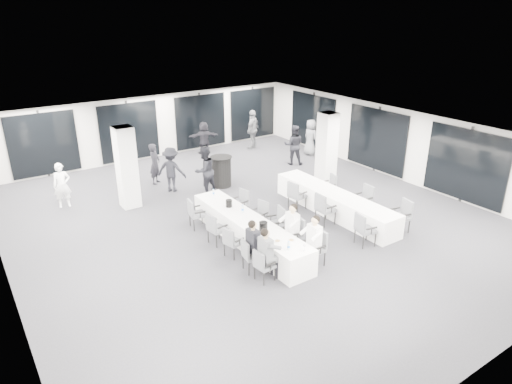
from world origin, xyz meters
The scene contains 43 objects.
room centered at (0.89, 1.11, 1.39)m, with size 14.04×16.04×2.84m.
column_left centered at (-2.80, 3.20, 1.40)m, with size 0.60×0.60×2.80m, color silver.
column_right centered at (4.20, 1.00, 1.40)m, with size 0.60×0.60×2.80m, color silver.
banquet_table_main centered at (-0.90, -1.34, 0.38)m, with size 0.90×5.00×0.75m, color white.
banquet_table_side centered at (2.55, -1.24, 0.38)m, with size 0.90×5.00×0.75m, color white.
cocktail_table centered at (0.78, 3.08, 0.59)m, with size 0.84×0.84×1.17m.
chair_main_left_near centered at (-1.73, -3.21, 0.49)m, with size 0.47×0.51×0.86m.
chair_main_left_second centered at (-1.73, -2.64, 0.51)m, with size 0.51×0.55×0.89m.
chair_main_left_mid centered at (-1.73, -1.75, 0.50)m, with size 0.53×0.56×0.87m.
chair_main_left_fourth centered at (-1.74, -0.86, 0.54)m, with size 0.54×0.58×0.95m.
chair_main_left_far centered at (-1.74, 0.39, 0.54)m, with size 0.54×0.58×0.94m.
chair_main_right_near centered at (-0.07, -3.34, 0.55)m, with size 0.51×0.56×0.97m.
chair_main_right_second centered at (-0.07, -2.44, 0.56)m, with size 0.57×0.61×0.99m.
chair_main_right_mid centered at (-0.07, -1.59, 0.56)m, with size 0.58×0.62×0.98m.
chair_main_right_fourth centered at (-0.08, -0.76, 0.51)m, with size 0.53×0.56×0.89m.
chair_main_right_far centered at (-0.08, 0.34, 0.51)m, with size 0.53×0.56×0.90m.
chair_side_left_near centered at (1.72, -3.31, 0.56)m, with size 0.58×0.62×0.99m.
chair_side_left_mid centered at (1.71, -1.64, 0.59)m, with size 0.54×0.60×1.04m.
chair_side_left_far centered at (1.72, -0.25, 0.57)m, with size 0.57×0.61×0.99m.
chair_side_right_near centered at (3.39, -3.33, 0.57)m, with size 0.61×0.64×1.00m.
chair_side_right_mid centered at (3.39, -1.80, 0.56)m, with size 0.53×0.58×0.98m.
chair_side_right_far centered at (3.38, -0.15, 0.50)m, with size 0.52×0.55×0.87m.
seated_guest_a centered at (-1.57, -3.21, 0.81)m, with size 0.50×0.38×1.44m.
seated_guest_b centered at (-1.57, -2.66, 0.81)m, with size 0.50×0.38×1.44m.
seated_guest_c centered at (-0.24, -3.34, 0.81)m, with size 0.50×0.38×1.44m.
seated_guest_d centered at (-0.24, -2.43, 0.81)m, with size 0.50×0.38×1.44m.
standing_guest_a centered at (-1.19, 4.76, 0.90)m, with size 0.66×0.53×1.80m, color black.
standing_guest_b centered at (-0.12, 2.73, 1.02)m, with size 0.98×0.60×2.03m, color black.
standing_guest_c centered at (-1.01, 3.66, 0.95)m, with size 1.23×0.63×1.91m, color black.
standing_guest_d centered at (4.59, 6.59, 1.07)m, with size 1.26×0.70×2.14m, color #575A5F.
standing_guest_e centered at (6.20, 4.22, 0.94)m, with size 0.91×0.55×1.88m, color #575A5F.
standing_guest_f centered at (2.25, 7.20, 0.86)m, with size 1.58×0.61×1.72m, color black.
standing_guest_g centered at (-4.68, 4.44, 0.88)m, with size 0.64×0.52×1.76m, color white.
standing_guest_h centered at (4.69, 3.58, 0.98)m, with size 0.95×0.58×1.97m, color black.
ice_bucket_near centered at (-0.98, -2.18, 0.88)m, with size 0.23×0.23×0.27m, color black.
ice_bucket_far centered at (-0.90, -0.26, 0.86)m, with size 0.20×0.20×0.22m, color black.
water_bottle_a centered at (-1.05, -3.38, 0.86)m, with size 0.07×0.07×0.22m, color silver.
water_bottle_b centered at (-0.77, -0.83, 0.86)m, with size 0.07×0.07×0.22m, color silver.
water_bottle_c centered at (-0.83, 0.81, 0.85)m, with size 0.06×0.06×0.20m, color silver.
plate_a centered at (-1.01, -2.87, 0.76)m, with size 0.22×0.22×0.03m.
plate_b centered at (-0.69, -3.03, 0.76)m, with size 0.21×0.21×0.03m.
plate_c centered at (-0.90, -2.09, 0.76)m, with size 0.18×0.18×0.03m.
wine_glass centered at (-0.76, -3.64, 0.89)m, with size 0.07×0.07×0.19m.
Camera 1 is at (-7.38, -11.19, 6.37)m, focal length 32.00 mm.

